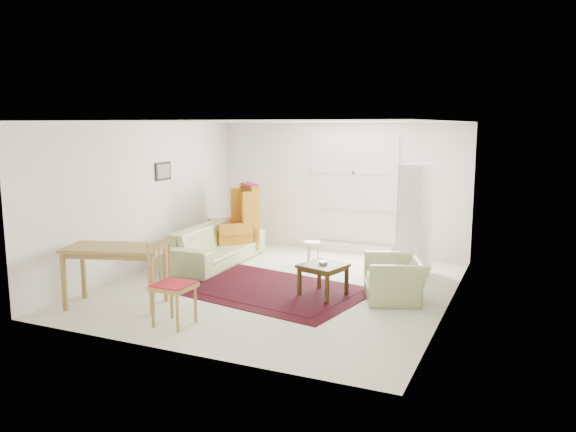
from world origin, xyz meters
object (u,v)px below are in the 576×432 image
at_px(desk, 116,276).
at_px(sofa, 215,238).
at_px(wingback_chair, 232,220).
at_px(cabinet, 415,221).
at_px(desk_chair, 174,284).
at_px(coffee_table, 323,280).
at_px(stool, 312,253).
at_px(armchair, 396,275).

bearing_deg(desk, sofa, 89.78).
xyz_separation_m(wingback_chair, cabinet, (3.48, -0.16, 0.25)).
bearing_deg(desk_chair, wingback_chair, 20.78).
bearing_deg(coffee_table, desk_chair, -124.14).
height_order(sofa, wingback_chair, wingback_chair).
height_order(cabinet, desk, cabinet).
xyz_separation_m(sofa, cabinet, (3.40, 0.59, 0.46)).
height_order(coffee_table, desk_chair, desk_chair).
xyz_separation_m(wingback_chair, desk, (0.07, -3.33, -0.26)).
relative_size(stool, desk_chair, 0.40).
bearing_deg(wingback_chair, armchair, 18.73).
xyz_separation_m(armchair, desk_chair, (-2.26, -2.12, 0.16)).
height_order(wingback_chair, coffee_table, wingback_chair).
xyz_separation_m(sofa, wingback_chair, (-0.08, 0.75, 0.21)).
relative_size(stool, desk, 0.31).
height_order(armchair, desk, desk).
bearing_deg(coffee_table, wingback_chair, 144.71).
relative_size(cabinet, desk_chair, 1.77).
bearing_deg(cabinet, sofa, -165.91).
xyz_separation_m(wingback_chair, stool, (1.65, -0.08, -0.47)).
height_order(wingback_chair, desk, wingback_chair).
bearing_deg(coffee_table, desk, -147.15).
xyz_separation_m(sofa, coffee_table, (2.41, -1.01, -0.23)).
xyz_separation_m(armchair, stool, (-1.83, 1.43, -0.16)).
relative_size(sofa, cabinet, 1.25).
distance_m(stool, desk_chair, 3.58).
height_order(sofa, desk_chair, desk_chair).
bearing_deg(stool, wingback_chair, 177.11).
bearing_deg(stool, sofa, -157.04).
bearing_deg(desk_chair, desk, 77.60).
height_order(desk, desk_chair, desk_chair).
distance_m(sofa, wingback_chair, 0.78).
distance_m(stool, desk, 3.62).
bearing_deg(armchair, desk, -83.28).
distance_m(wingback_chair, desk_chair, 3.83).
bearing_deg(stool, armchair, -37.88).
bearing_deg(desk_chair, stool, -4.77).
distance_m(stool, cabinet, 1.96).
xyz_separation_m(wingback_chair, coffee_table, (2.49, -1.76, -0.44)).
distance_m(sofa, stool, 1.73).
relative_size(wingback_chair, coffee_table, 2.32).
distance_m(armchair, coffee_table, 1.03).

